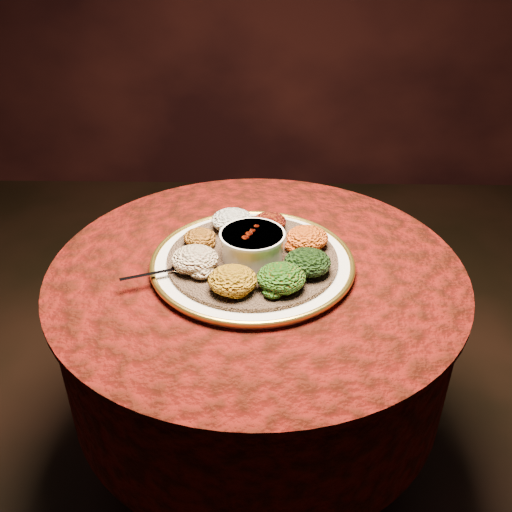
{
  "coord_description": "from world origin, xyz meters",
  "views": [
    {
      "loc": [
        0.02,
        -1.09,
        1.46
      ],
      "look_at": [
        -0.0,
        0.01,
        0.76
      ],
      "focal_mm": 40.0,
      "sensor_mm": 36.0,
      "label": 1
    }
  ],
  "objects": [
    {
      "name": "portion_ayib",
      "position": [
        -0.06,
        0.12,
        0.79
      ],
      "size": [
        0.1,
        0.1,
        0.05
      ],
      "primitive_type": "ellipsoid",
      "color": "beige",
      "rests_on": "injera"
    },
    {
      "name": "platter",
      "position": [
        -0.01,
        0.0,
        0.75
      ],
      "size": [
        0.55,
        0.55,
        0.02
      ],
      "rotation": [
        0.0,
        0.0,
        0.26
      ],
      "color": "silver",
      "rests_on": "table"
    },
    {
      "name": "portion_shiro",
      "position": [
        -0.13,
        0.05,
        0.78
      ],
      "size": [
        0.08,
        0.07,
        0.04
      ],
      "primitive_type": "ellipsoid",
      "color": "#8D4811",
      "rests_on": "injera"
    },
    {
      "name": "portion_timatim",
      "position": [
        -0.13,
        -0.05,
        0.79
      ],
      "size": [
        0.1,
        0.1,
        0.05
      ],
      "primitive_type": "ellipsoid",
      "color": "maroon",
      "rests_on": "injera"
    },
    {
      "name": "portion_gomen",
      "position": [
        0.11,
        -0.06,
        0.79
      ],
      "size": [
        0.1,
        0.1,
        0.05
      ],
      "primitive_type": "ellipsoid",
      "color": "black",
      "rests_on": "injera"
    },
    {
      "name": "table",
      "position": [
        0.0,
        0.0,
        0.55
      ],
      "size": [
        0.96,
        0.96,
        0.73
      ],
      "color": "black",
      "rests_on": "ground"
    },
    {
      "name": "portion_mixveg",
      "position": [
        0.05,
        -0.12,
        0.79
      ],
      "size": [
        0.1,
        0.1,
        0.05
      ],
      "primitive_type": "ellipsoid",
      "color": "#A0340A",
      "rests_on": "injera"
    },
    {
      "name": "portion_kitfo",
      "position": [
        0.03,
        0.13,
        0.78
      ],
      "size": [
        0.08,
        0.08,
        0.04
      ],
      "primitive_type": "ellipsoid",
      "color": "black",
      "rests_on": "injera"
    },
    {
      "name": "portion_kik",
      "position": [
        -0.05,
        -0.13,
        0.79
      ],
      "size": [
        0.1,
        0.1,
        0.05
      ],
      "primitive_type": "ellipsoid",
      "color": "#995F0D",
      "rests_on": "injera"
    },
    {
      "name": "spoon",
      "position": [
        -0.17,
        -0.06,
        0.77
      ],
      "size": [
        0.15,
        0.07,
        0.01
      ],
      "rotation": [
        0.0,
        0.0,
        -2.77
      ],
      "color": "silver",
      "rests_on": "injera"
    },
    {
      "name": "portion_tikil",
      "position": [
        0.12,
        0.05,
        0.79
      ],
      "size": [
        0.1,
        0.09,
        0.05
      ],
      "primitive_type": "ellipsoid",
      "color": "#A75A0D",
      "rests_on": "injera"
    },
    {
      "name": "injera",
      "position": [
        -0.01,
        0.0,
        0.76
      ],
      "size": [
        0.44,
        0.44,
        0.01
      ],
      "primitive_type": "cylinder",
      "rotation": [
        0.0,
        0.0,
        -0.13
      ],
      "color": "brown",
      "rests_on": "platter"
    },
    {
      "name": "stew_bowl",
      "position": [
        -0.01,
        0.0,
        0.8
      ],
      "size": [
        0.15,
        0.15,
        0.06
      ],
      "color": "silver",
      "rests_on": "injera"
    }
  ]
}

